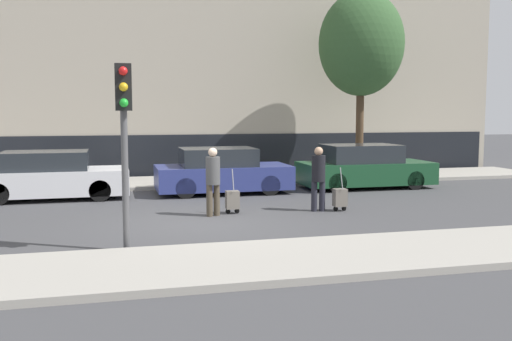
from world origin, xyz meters
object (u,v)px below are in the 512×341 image
at_px(pedestrian_right, 318,175).
at_px(parked_car_1, 222,172).
at_px(pedestrian_left, 213,178).
at_px(trolley_left, 232,200).
at_px(parked_car_0, 51,177).
at_px(trolley_right, 340,198).
at_px(traffic_light, 124,118).
at_px(parked_car_2, 364,168).
at_px(bare_tree_near_crossing, 361,44).

bearing_deg(pedestrian_right, parked_car_1, -53.58).
distance_m(parked_car_1, pedestrian_left, 3.86).
bearing_deg(trolley_left, parked_car_0, 141.74).
bearing_deg(trolley_right, pedestrian_right, 168.38).
height_order(parked_car_0, trolley_right, parked_car_0).
xyz_separation_m(parked_car_0, parked_car_1, (4.93, -0.03, 0.01)).
relative_size(trolley_left, traffic_light, 0.33).
bearing_deg(trolley_left, pedestrian_right, -5.38).
bearing_deg(parked_car_1, trolley_left, -96.67).
bearing_deg(pedestrian_left, parked_car_2, -167.76).
distance_m(parked_car_1, pedestrian_right, 4.13).
height_order(trolley_right, traffic_light, traffic_light).
distance_m(pedestrian_left, pedestrian_right, 2.66).
relative_size(parked_car_0, pedestrian_right, 2.62).
distance_m(traffic_light, bare_tree_near_crossing, 12.60).
height_order(trolley_left, trolley_right, trolley_right).
bearing_deg(parked_car_0, parked_car_1, -0.35).
relative_size(parked_car_1, trolley_left, 3.68).
bearing_deg(pedestrian_left, parked_car_0, -64.56).
relative_size(parked_car_0, trolley_right, 3.83).
bearing_deg(bare_tree_near_crossing, parked_car_2, -110.31).
relative_size(parked_car_1, bare_tree_near_crossing, 0.61).
bearing_deg(pedestrian_left, pedestrian_right, 158.59).
relative_size(trolley_left, trolley_right, 1.00).
height_order(pedestrian_right, trolley_right, pedestrian_right).
distance_m(trolley_left, trolley_right, 2.70).
xyz_separation_m(parked_car_2, trolley_left, (-5.14, -3.55, -0.32)).
bearing_deg(pedestrian_left, trolley_left, 179.94).
height_order(parked_car_2, traffic_light, traffic_light).
relative_size(pedestrian_left, trolley_left, 1.49).
distance_m(parked_car_2, trolley_right, 4.59).
height_order(pedestrian_right, traffic_light, traffic_light).
distance_m(pedestrian_left, bare_tree_near_crossing, 9.53).
bearing_deg(trolley_left, traffic_light, -128.40).
distance_m(parked_car_2, trolley_left, 6.26).
bearing_deg(parked_car_0, trolley_right, -28.29).
xyz_separation_m(trolley_right, bare_tree_near_crossing, (3.23, 5.95, 4.52)).
distance_m(pedestrian_right, trolley_right, 0.79).
height_order(parked_car_1, trolley_right, parked_car_1).
height_order(parked_car_1, pedestrian_right, pedestrian_right).
bearing_deg(parked_car_0, pedestrian_left, -43.21).
xyz_separation_m(parked_car_2, bare_tree_near_crossing, (0.77, 2.09, 4.20)).
bearing_deg(pedestrian_left, parked_car_1, -125.28).
relative_size(parked_car_2, bare_tree_near_crossing, 0.65).
bearing_deg(parked_car_2, pedestrian_left, -146.41).
relative_size(parked_car_1, trolley_right, 3.67).
xyz_separation_m(parked_car_0, pedestrian_right, (6.67, -3.77, 0.27)).
bearing_deg(bare_tree_near_crossing, trolley_left, -136.34).
xyz_separation_m(pedestrian_left, trolley_left, (0.51, 0.20, -0.59)).
relative_size(pedestrian_right, trolley_right, 1.46).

